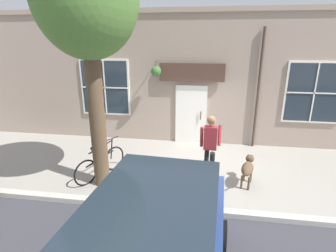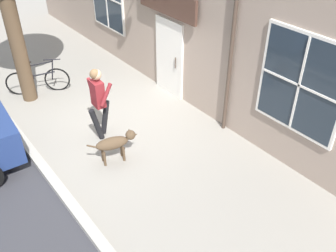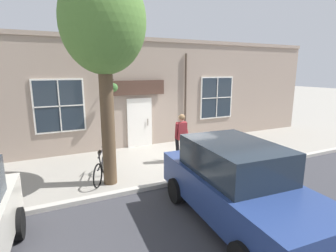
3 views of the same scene
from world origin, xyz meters
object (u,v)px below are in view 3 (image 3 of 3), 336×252
at_px(leaning_bicycle, 102,167).
at_px(parked_car_mid_block, 237,184).
at_px(dog_on_leash, 207,147).
at_px(pedestrian_walking, 182,133).
at_px(street_tree_by_curb, 104,28).

distance_m(leaning_bicycle, parked_car_mid_block, 4.19).
relative_size(dog_on_leash, leaning_bicycle, 0.69).
xyz_separation_m(pedestrian_walking, dog_on_leash, (0.21, 0.98, -0.59)).
relative_size(pedestrian_walking, dog_on_leash, 1.61).
height_order(pedestrian_walking, dog_on_leash, pedestrian_walking).
xyz_separation_m(pedestrian_walking, parked_car_mid_block, (3.90, -0.75, -0.19)).
bearing_deg(leaning_bicycle, parked_car_mid_block, 31.53).
relative_size(pedestrian_walking, leaning_bicycle, 1.11).
distance_m(dog_on_leash, parked_car_mid_block, 4.10).
bearing_deg(street_tree_by_curb, leaning_bicycle, -153.02).
bearing_deg(parked_car_mid_block, dog_on_leash, 154.92).
height_order(pedestrian_walking, parked_car_mid_block, pedestrian_walking).
height_order(pedestrian_walking, street_tree_by_curb, street_tree_by_curb).
bearing_deg(leaning_bicycle, dog_on_leash, 92.21).
bearing_deg(pedestrian_walking, street_tree_by_curb, -75.36).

